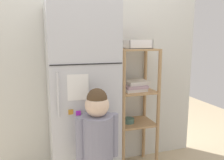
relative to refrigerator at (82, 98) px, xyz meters
The scene contains 5 objects.
kitchen_wall_back 0.47m from the refrigerator, 55.93° to the left, with size 2.44×0.03×2.25m, color silver.
refrigerator is the anchor object (origin of this frame).
child_standing 0.51m from the refrigerator, 85.43° to the right, with size 0.34×0.25×1.06m.
pantry_shelf_unit 0.62m from the refrigerator, 11.27° to the left, with size 0.42×0.36×1.32m.
fruit_bin 0.82m from the refrigerator, 12.06° to the left, with size 0.26×0.19×0.09m.
Camera 1 is at (-0.60, -2.07, 1.42)m, focal length 36.84 mm.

